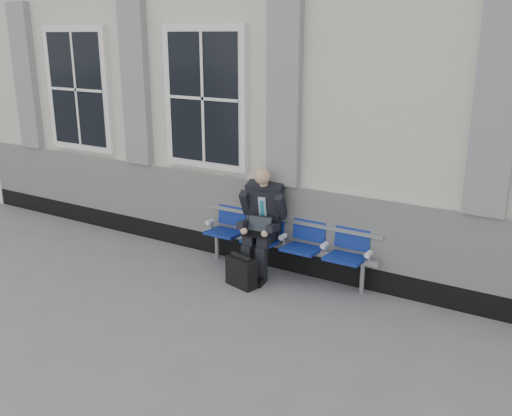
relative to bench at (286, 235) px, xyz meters
The scene contains 5 objects.
ground 2.23m from the bench, 142.28° to the right, with size 70.00×70.00×0.00m, color slate.
station_building 3.22m from the bench, 128.82° to the left, with size 14.40×4.40×4.49m.
bench is the anchor object (origin of this frame).
businessman 0.39m from the bench, 154.29° to the right, with size 0.63×0.84×1.45m.
briefcase 0.78m from the bench, 114.24° to the right, with size 0.45×0.28×0.43m.
Camera 1 is at (5.09, -4.91, 3.09)m, focal length 40.00 mm.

